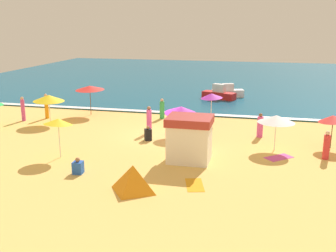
{
  "coord_description": "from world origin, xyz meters",
  "views": [
    {
      "loc": [
        6.39,
        -24.43,
        7.24
      ],
      "look_at": [
        0.69,
        -0.55,
        0.8
      ],
      "focal_mm": 42.87,
      "sensor_mm": 36.0,
      "label": 1
    }
  ],
  "objects_px": {
    "beach_umbrella_3": "(333,118)",
    "beachgoer_1": "(260,126)",
    "beach_umbrella_8": "(212,96)",
    "beachgoer_10": "(162,109)",
    "beachgoer_5": "(149,120)",
    "lifeguard_cabana": "(190,138)",
    "beachgoer_8": "(327,146)",
    "small_boat_1": "(219,94)",
    "small_boat_0": "(228,92)",
    "beachgoer_4": "(78,167)",
    "beach_tent": "(133,178)",
    "beach_umbrella_7": "(90,88)",
    "beach_umbrella_5": "(276,119)",
    "beachgoer_0": "(46,106)",
    "beach_umbrella_0": "(58,122)",
    "beach_umbrella_4": "(181,110)",
    "beach_umbrella_2": "(49,98)",
    "beachgoer_9": "(148,134)",
    "beachgoer_3": "(23,109)"
  },
  "relations": [
    {
      "from": "beach_umbrella_0",
      "to": "beachgoer_4",
      "type": "height_order",
      "value": "beach_umbrella_0"
    },
    {
      "from": "beachgoer_10",
      "to": "beachgoer_3",
      "type": "bearing_deg",
      "value": -162.66
    },
    {
      "from": "beach_umbrella_8",
      "to": "beachgoer_5",
      "type": "height_order",
      "value": "beach_umbrella_8"
    },
    {
      "from": "lifeguard_cabana",
      "to": "beachgoer_9",
      "type": "xyz_separation_m",
      "value": [
        -3.2,
        3.15,
        -0.85
      ]
    },
    {
      "from": "beachgoer_0",
      "to": "small_boat_1",
      "type": "xyz_separation_m",
      "value": [
        11.99,
        10.54,
        -0.36
      ]
    },
    {
      "from": "beachgoer_10",
      "to": "small_boat_0",
      "type": "bearing_deg",
      "value": 67.12
    },
    {
      "from": "beach_umbrella_0",
      "to": "beachgoer_4",
      "type": "bearing_deg",
      "value": -44.63
    },
    {
      "from": "beachgoer_1",
      "to": "small_boat_0",
      "type": "distance_m",
      "value": 13.59
    },
    {
      "from": "beach_umbrella_2",
      "to": "beachgoer_3",
      "type": "bearing_deg",
      "value": 170.94
    },
    {
      "from": "beachgoer_4",
      "to": "beachgoer_5",
      "type": "relative_size",
      "value": 0.45
    },
    {
      "from": "beachgoer_8",
      "to": "small_boat_1",
      "type": "distance_m",
      "value": 17.28
    },
    {
      "from": "beachgoer_0",
      "to": "beach_tent",
      "type": "bearing_deg",
      "value": -46.9
    },
    {
      "from": "lifeguard_cabana",
      "to": "beachgoer_4",
      "type": "height_order",
      "value": "lifeguard_cabana"
    },
    {
      "from": "beach_umbrella_4",
      "to": "beachgoer_5",
      "type": "relative_size",
      "value": 1.65
    },
    {
      "from": "beach_tent",
      "to": "beachgoer_3",
      "type": "distance_m",
      "value": 15.88
    },
    {
      "from": "lifeguard_cabana",
      "to": "beachgoer_9",
      "type": "height_order",
      "value": "lifeguard_cabana"
    },
    {
      "from": "beachgoer_5",
      "to": "lifeguard_cabana",
      "type": "bearing_deg",
      "value": -53.04
    },
    {
      "from": "beach_umbrella_3",
      "to": "beach_tent",
      "type": "relative_size",
      "value": 1.1
    },
    {
      "from": "beach_umbrella_0",
      "to": "beachgoer_5",
      "type": "relative_size",
      "value": 1.25
    },
    {
      "from": "beach_umbrella_4",
      "to": "beach_umbrella_5",
      "type": "relative_size",
      "value": 1.13
    },
    {
      "from": "beachgoer_0",
      "to": "beachgoer_5",
      "type": "height_order",
      "value": "beachgoer_0"
    },
    {
      "from": "beach_umbrella_0",
      "to": "beach_tent",
      "type": "height_order",
      "value": "beach_umbrella_0"
    },
    {
      "from": "beachgoer_8",
      "to": "beachgoer_9",
      "type": "relative_size",
      "value": 1.71
    },
    {
      "from": "beachgoer_9",
      "to": "small_boat_0",
      "type": "relative_size",
      "value": 0.29
    },
    {
      "from": "beach_umbrella_3",
      "to": "beachgoer_1",
      "type": "height_order",
      "value": "beach_umbrella_3"
    },
    {
      "from": "lifeguard_cabana",
      "to": "beachgoer_8",
      "type": "bearing_deg",
      "value": 15.41
    },
    {
      "from": "beach_umbrella_2",
      "to": "beachgoer_10",
      "type": "distance_m",
      "value": 8.35
    },
    {
      "from": "beach_umbrella_8",
      "to": "beachgoer_10",
      "type": "distance_m",
      "value": 4.0
    },
    {
      "from": "beachgoer_10",
      "to": "beachgoer_1",
      "type": "bearing_deg",
      "value": -25.12
    },
    {
      "from": "beachgoer_0",
      "to": "beachgoer_4",
      "type": "distance_m",
      "value": 12.54
    },
    {
      "from": "beach_tent",
      "to": "beachgoer_8",
      "type": "xyz_separation_m",
      "value": [
        8.79,
        6.45,
        0.14
      ]
    },
    {
      "from": "beach_umbrella_8",
      "to": "beachgoer_0",
      "type": "relative_size",
      "value": 1.16
    },
    {
      "from": "beach_umbrella_0",
      "to": "beachgoer_10",
      "type": "bearing_deg",
      "value": 72.47
    },
    {
      "from": "beach_umbrella_3",
      "to": "beachgoer_10",
      "type": "bearing_deg",
      "value": 157.13
    },
    {
      "from": "lifeguard_cabana",
      "to": "beach_umbrella_3",
      "type": "distance_m",
      "value": 8.74
    },
    {
      "from": "beach_umbrella_0",
      "to": "beachgoer_8",
      "type": "height_order",
      "value": "beach_umbrella_0"
    },
    {
      "from": "lifeguard_cabana",
      "to": "beach_umbrella_5",
      "type": "xyz_separation_m",
      "value": [
        4.46,
        2.96,
        0.61
      ]
    },
    {
      "from": "beachgoer_4",
      "to": "beachgoer_9",
      "type": "xyz_separation_m",
      "value": [
        1.76,
        6.25,
        0.06
      ]
    },
    {
      "from": "beach_umbrella_3",
      "to": "beach_umbrella_4",
      "type": "relative_size",
      "value": 0.68
    },
    {
      "from": "beachgoer_0",
      "to": "small_boat_0",
      "type": "height_order",
      "value": "beachgoer_0"
    },
    {
      "from": "beachgoer_5",
      "to": "beachgoer_10",
      "type": "relative_size",
      "value": 1.17
    },
    {
      "from": "beach_umbrella_7",
      "to": "beachgoer_10",
      "type": "relative_size",
      "value": 1.81
    },
    {
      "from": "beach_umbrella_3",
      "to": "small_boat_1",
      "type": "relative_size",
      "value": 0.62
    },
    {
      "from": "beachgoer_5",
      "to": "beach_umbrella_7",
      "type": "bearing_deg",
      "value": 145.68
    },
    {
      "from": "beach_umbrella_2",
      "to": "beach_umbrella_7",
      "type": "height_order",
      "value": "beach_umbrella_7"
    },
    {
      "from": "lifeguard_cabana",
      "to": "beachgoer_1",
      "type": "relative_size",
      "value": 1.55
    },
    {
      "from": "beach_umbrella_3",
      "to": "beachgoer_1",
      "type": "xyz_separation_m",
      "value": [
        -4.1,
        1.38,
        -1.06
      ]
    },
    {
      "from": "beach_umbrella_7",
      "to": "beach_umbrella_8",
      "type": "relative_size",
      "value": 1.27
    },
    {
      "from": "beachgoer_0",
      "to": "beachgoer_8",
      "type": "height_order",
      "value": "beachgoer_0"
    },
    {
      "from": "beach_umbrella_5",
      "to": "beachgoer_9",
      "type": "relative_size",
      "value": 2.88
    }
  ]
}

